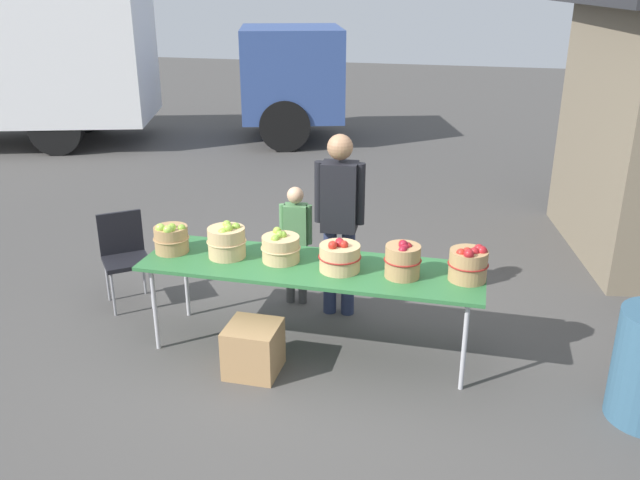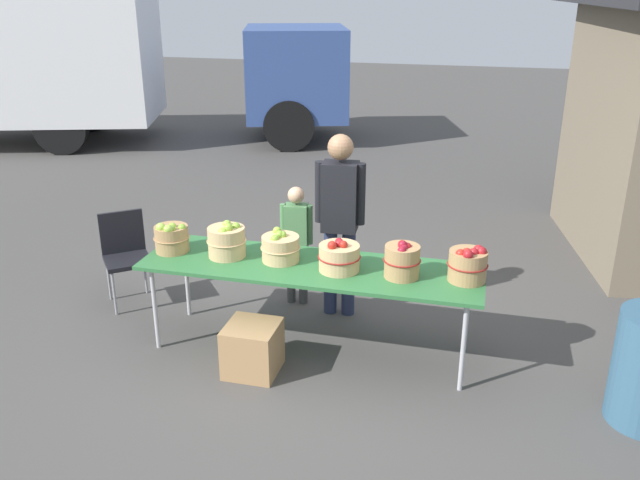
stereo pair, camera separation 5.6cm
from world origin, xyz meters
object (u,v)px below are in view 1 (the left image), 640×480
at_px(apple_basket_red_0, 340,257).
at_px(child_customer, 296,236).
at_px(apple_basket_red_2, 469,263).
at_px(apple_basket_red_1, 403,260).
at_px(produce_crate, 253,349).
at_px(vendor_adult, 339,212).
at_px(apple_basket_green_2, 281,248).
at_px(box_truck, 92,60).
at_px(market_table, 311,269).
at_px(apple_basket_green_0, 171,238).
at_px(apple_basket_green_1, 227,241).
at_px(folding_chair, 124,252).

height_order(apple_basket_red_0, child_customer, child_customer).
bearing_deg(apple_basket_red_2, apple_basket_red_1, -173.44).
xyz_separation_m(apple_basket_red_2, produce_crate, (-1.55, -0.46, -0.69)).
bearing_deg(vendor_adult, apple_basket_green_2, 58.84).
relative_size(apple_basket_red_0, box_truck, 0.04).
xyz_separation_m(market_table, box_truck, (-5.74, 6.37, 0.77)).
bearing_deg(produce_crate, vendor_adult, 69.21).
xyz_separation_m(apple_basket_green_0, produce_crate, (0.84, -0.44, -0.67)).
height_order(apple_basket_green_2, vendor_adult, vendor_adult).
height_order(apple_basket_red_2, produce_crate, apple_basket_red_2).
xyz_separation_m(apple_basket_green_1, apple_basket_red_2, (1.91, 0.01, 0.00)).
height_order(apple_basket_red_2, box_truck, box_truck).
relative_size(market_table, apple_basket_green_1, 8.39).
relative_size(apple_basket_green_2, apple_basket_red_2, 1.05).
relative_size(market_table, apple_basket_green_0, 9.12).
xyz_separation_m(apple_basket_green_0, child_customer, (0.84, 0.80, -0.20)).
relative_size(apple_basket_red_2, produce_crate, 0.77).
height_order(apple_basket_red_0, vendor_adult, vendor_adult).
height_order(apple_basket_green_2, box_truck, box_truck).
height_order(apple_basket_green_2, produce_crate, apple_basket_green_2).
bearing_deg(market_table, apple_basket_red_0, -8.58).
bearing_deg(market_table, folding_chair, 167.31).
xyz_separation_m(market_table, apple_basket_red_0, (0.24, -0.04, 0.15)).
height_order(apple_basket_green_0, folding_chair, apple_basket_green_0).
distance_m(apple_basket_red_0, produce_crate, 0.97).
xyz_separation_m(apple_basket_red_0, produce_crate, (-0.59, -0.40, -0.66)).
bearing_deg(apple_basket_red_1, apple_basket_red_2, 6.56).
bearing_deg(apple_basket_green_1, apple_basket_red_0, -2.84).
relative_size(apple_basket_red_0, vendor_adult, 0.20).
xyz_separation_m(market_table, apple_basket_red_1, (0.72, -0.04, 0.17)).
bearing_deg(apple_basket_green_0, box_truck, 125.57).
xyz_separation_m(apple_basket_red_2, vendor_adult, (-1.13, 0.66, 0.09)).
relative_size(market_table, produce_crate, 6.80).
bearing_deg(produce_crate, apple_basket_green_1, 128.35).
distance_m(apple_basket_green_1, apple_basket_green_2, 0.45).
bearing_deg(folding_chair, child_customer, -25.67).
distance_m(apple_basket_green_1, child_customer, 0.88).
relative_size(apple_basket_red_0, apple_basket_red_1, 1.12).
bearing_deg(apple_basket_red_1, box_truck, 135.27).
bearing_deg(child_customer, box_truck, -53.38).
bearing_deg(apple_basket_red_0, box_truck, 133.04).
xyz_separation_m(apple_basket_green_2, apple_basket_red_0, (0.50, -0.07, 0.00)).
xyz_separation_m(vendor_adult, produce_crate, (-0.43, -1.12, -0.78)).
bearing_deg(child_customer, folding_chair, 5.88).
bearing_deg(child_customer, apple_basket_red_2, 146.14).
bearing_deg(box_truck, apple_basket_red_0, -64.68).
height_order(apple_basket_green_1, apple_basket_green_2, apple_basket_green_1).
height_order(apple_basket_green_0, child_customer, child_customer).
xyz_separation_m(apple_basket_green_2, apple_basket_red_2, (1.46, -0.02, 0.02)).
height_order(market_table, folding_chair, folding_chair).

